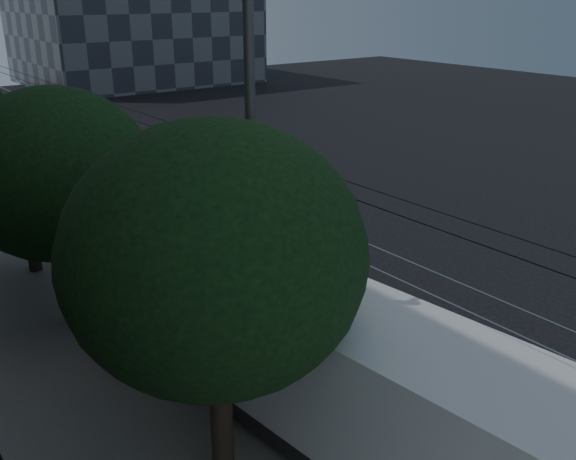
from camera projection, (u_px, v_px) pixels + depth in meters
The scene contains 9 objects.
ground at pixel (359, 325), 18.96m from camera, with size 120.00×120.00×0.00m, color black.
tram_rails at pixel (145, 170), 35.36m from camera, with size 4.52×90.00×0.02m.
trolleybus at pixel (307, 354), 14.03m from camera, with size 3.99×13.27×5.63m.
pickup_silver at pixel (129, 245), 22.60m from camera, with size 2.89×6.26×1.74m, color #9C9EA3.
car_white_a at pixel (92, 203), 27.69m from camera, with size 1.66×4.12×1.40m, color silver.
tree_0 at pixel (215, 257), 11.37m from camera, with size 5.48×5.48×7.32m.
tree_1 at pixel (57, 174), 17.41m from camera, with size 5.27×5.27×6.98m.
tree_2 at pixel (21, 165), 21.07m from camera, with size 3.97×3.97×5.71m.
streetlamp_near at pixel (269, 143), 12.29m from camera, with size 2.62×0.44×10.93m.
Camera 1 is at (-11.75, -12.17, 9.26)m, focal length 40.00 mm.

